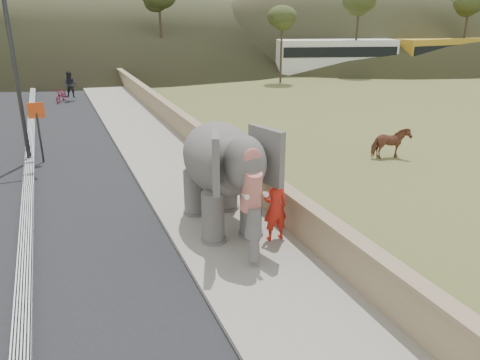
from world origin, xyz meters
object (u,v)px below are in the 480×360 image
(cow, at_px, (391,143))
(elephant_and_man, at_px, (221,173))
(motorcyclist, at_px, (66,90))
(lamppost, at_px, (19,34))

(cow, relative_size, elephant_and_man, 0.36)
(motorcyclist, bearing_deg, lamppost, -97.68)
(lamppost, relative_size, motorcyclist, 4.08)
(lamppost, xyz_separation_m, elephant_and_man, (4.71, -8.45, -3.25))
(cow, height_order, motorcyclist, motorcyclist)
(lamppost, xyz_separation_m, motorcyclist, (1.79, 13.25, -4.10))
(lamppost, xyz_separation_m, cow, (13.27, -4.92, -4.24))
(motorcyclist, bearing_deg, cow, -57.70)
(lamppost, relative_size, cow, 5.32)
(cow, xyz_separation_m, elephant_and_man, (-8.56, -3.53, 0.99))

